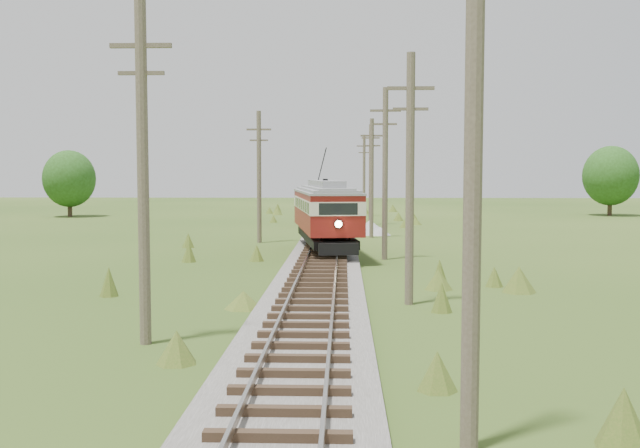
{
  "coord_description": "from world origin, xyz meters",
  "views": [
    {
      "loc": [
        1.04,
        -6.44,
        4.49
      ],
      "look_at": [
        0.0,
        24.67,
        2.31
      ],
      "focal_mm": 40.0,
      "sensor_mm": 36.0,
      "label": 1
    }
  ],
  "objects": [
    {
      "name": "railbed_main",
      "position": [
        0.0,
        34.0,
        0.19
      ],
      "size": [
        3.6,
        96.0,
        0.57
      ],
      "color": "#605B54",
      "rests_on": "ground"
    },
    {
      "name": "streetcar",
      "position": [
        0.0,
        33.46,
        2.54
      ],
      "size": [
        4.3,
        11.95,
        5.41
      ],
      "rotation": [
        0.0,
        0.0,
        0.14
      ],
      "color": "black",
      "rests_on": "ground"
    },
    {
      "name": "gondola",
      "position": [
        0.0,
        55.92,
        1.87
      ],
      "size": [
        3.59,
        7.6,
        2.42
      ],
      "rotation": [
        0.0,
        0.0,
        0.17
      ],
      "color": "black",
      "rests_on": "ground"
    },
    {
      "name": "gravel_pile",
      "position": [
        3.12,
        46.71,
        0.5
      ],
      "size": [
        2.95,
        3.13,
        1.07
      ],
      "color": "gray",
      "rests_on": "ground"
    },
    {
      "name": "utility_pole_r_1",
      "position": [
        3.1,
        5.0,
        4.4
      ],
      "size": [
        0.3,
        0.3,
        8.8
      ],
      "color": "brown",
      "rests_on": "ground"
    },
    {
      "name": "utility_pole_r_2",
      "position": [
        3.3,
        18.0,
        4.42
      ],
      "size": [
        1.6,
        0.3,
        8.6
      ],
      "color": "brown",
      "rests_on": "ground"
    },
    {
      "name": "utility_pole_r_3",
      "position": [
        3.2,
        31.0,
        4.63
      ],
      "size": [
        1.6,
        0.3,
        9.0
      ],
      "color": "brown",
      "rests_on": "ground"
    },
    {
      "name": "utility_pole_r_4",
      "position": [
        3.0,
        44.0,
        4.32
      ],
      "size": [
        1.6,
        0.3,
        8.4
      ],
      "color": "brown",
      "rests_on": "ground"
    },
    {
      "name": "utility_pole_r_5",
      "position": [
        3.4,
        57.0,
        4.58
      ],
      "size": [
        1.6,
        0.3,
        8.9
      ],
      "color": "brown",
      "rests_on": "ground"
    },
    {
      "name": "utility_pole_r_6",
      "position": [
        3.2,
        70.0,
        4.47
      ],
      "size": [
        1.6,
        0.3,
        8.7
      ],
      "color": "brown",
      "rests_on": "ground"
    },
    {
      "name": "utility_pole_l_a",
      "position": [
        -4.2,
        12.0,
        4.63
      ],
      "size": [
        1.6,
        0.3,
        9.0
      ],
      "color": "brown",
      "rests_on": "ground"
    },
    {
      "name": "utility_pole_l_b",
      "position": [
        -4.5,
        40.0,
        4.42
      ],
      "size": [
        1.6,
        0.3,
        8.6
      ],
      "color": "brown",
      "rests_on": "ground"
    },
    {
      "name": "tree_mid_a",
      "position": [
        -28.0,
        68.0,
        4.02
      ],
      "size": [
        5.46,
        5.46,
        7.03
      ],
      "color": "#38281C",
      "rests_on": "ground"
    },
    {
      "name": "tree_mid_b",
      "position": [
        30.0,
        72.0,
        4.33
      ],
      "size": [
        5.88,
        5.88,
        7.57
      ],
      "color": "#38281C",
      "rests_on": "ground"
    }
  ]
}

